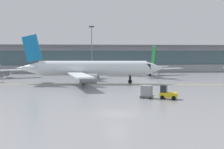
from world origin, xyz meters
TOP-DOWN VIEW (x-y plane):
  - ground_plane at (0.00, 0.00)m, footprint 400.00×400.00m
  - taxiway_centreline_stripe at (-1.23, 31.80)m, footprint 109.31×13.06m
  - terminal_concourse at (0.00, 77.84)m, footprint 212.14×11.00m
  - gate_airplane_2 at (15.20, 56.35)m, footprint 24.77×26.68m
  - taxiing_regional_jet at (-1.66, 33.85)m, footprint 33.53×30.98m
  - baggage_tug at (8.96, 10.05)m, footprint 2.95×2.45m
  - cargo_dolly_lead at (6.08, 11.43)m, footprint 2.58×2.35m
  - apron_light_mast_1 at (0.15, 70.11)m, footprint 1.80×0.36m

SIDE VIEW (x-z plane):
  - ground_plane at x=0.00m, z-range 0.00..0.00m
  - taxiway_centreline_stripe at x=-1.23m, z-range 0.00..0.01m
  - baggage_tug at x=8.96m, z-range -0.16..1.94m
  - cargo_dolly_lead at x=6.08m, z-range 0.08..2.02m
  - gate_airplane_2 at x=15.20m, z-range -1.77..7.07m
  - taxiing_regional_jet at x=-1.66m, z-range -2.22..8.88m
  - terminal_concourse at x=0.00m, z-range 0.12..9.72m
  - apron_light_mast_1 at x=0.15m, z-range 0.70..16.61m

